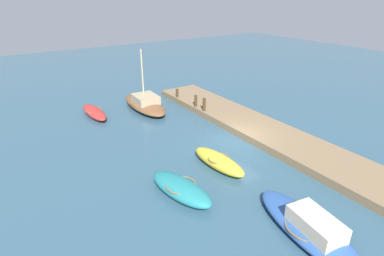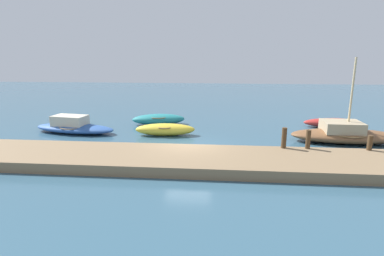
# 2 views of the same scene
# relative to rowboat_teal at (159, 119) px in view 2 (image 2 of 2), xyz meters

# --- Properties ---
(ground_plane) EXTENTS (84.00, 84.00, 0.00)m
(ground_plane) POSITION_rel_rowboat_teal_xyz_m (2.90, -6.21, -0.40)
(ground_plane) COLOR #33566B
(dock_platform) EXTENTS (23.01, 3.59, 0.49)m
(dock_platform) POSITION_rel_rowboat_teal_xyz_m (2.90, -8.47, -0.16)
(dock_platform) COLOR #846B4C
(dock_platform) RESTS_ON ground_plane
(rowboat_teal) EXTENTS (4.10, 2.17, 0.79)m
(rowboat_teal) POSITION_rel_rowboat_teal_xyz_m (0.00, 0.00, 0.00)
(rowboat_teal) COLOR teal
(rowboat_teal) RESTS_ON ground_plane
(sailboat_brown) EXTENTS (6.40, 2.47, 4.97)m
(sailboat_brown) POSITION_rel_rowboat_teal_xyz_m (12.01, -3.77, 0.10)
(sailboat_brown) COLOR brown
(sailboat_brown) RESTS_ON ground_plane
(rowboat_yellow) EXTENTS (3.91, 1.48, 0.77)m
(rowboat_yellow) POSITION_rel_rowboat_teal_xyz_m (1.06, -3.14, -0.01)
(rowboat_yellow) COLOR gold
(rowboat_yellow) RESTS_ON ground_plane
(dinghy_orange) EXTENTS (2.90, 1.41, 0.60)m
(dinghy_orange) POSITION_rel_rowboat_teal_xyz_m (-6.73, -0.43, -0.09)
(dinghy_orange) COLOR orange
(dinghy_orange) RESTS_ON ground_plane
(motorboat_blue) EXTENTS (5.89, 2.72, 1.15)m
(motorboat_blue) POSITION_rel_rowboat_teal_xyz_m (-5.19, -2.96, 0.01)
(motorboat_blue) COLOR #2D569E
(motorboat_blue) RESTS_ON ground_plane
(rowboat_red) EXTENTS (4.21, 1.35, 0.64)m
(rowboat_red) POSITION_rel_rowboat_teal_xyz_m (12.73, 0.32, -0.08)
(rowboat_red) COLOR #B72D28
(rowboat_red) RESTS_ON ground_plane
(mooring_post_west) EXTENTS (0.25, 0.25, 1.04)m
(mooring_post_west) POSITION_rel_rowboat_teal_xyz_m (7.80, -6.92, 0.61)
(mooring_post_west) COLOR #47331E
(mooring_post_west) RESTS_ON dock_platform
(mooring_post_mid_west) EXTENTS (0.23, 0.23, 0.96)m
(mooring_post_mid_west) POSITION_rel_rowboat_teal_xyz_m (8.98, -6.92, 0.57)
(mooring_post_mid_west) COLOR #47331E
(mooring_post_mid_west) RESTS_ON dock_platform
(mooring_post_mid_east) EXTENTS (0.24, 0.24, 0.74)m
(mooring_post_mid_east) POSITION_rel_rowboat_teal_xyz_m (11.94, -6.92, 0.46)
(mooring_post_mid_east) COLOR #47331E
(mooring_post_mid_east) RESTS_ON dock_platform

